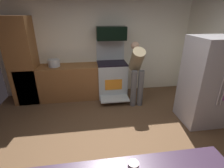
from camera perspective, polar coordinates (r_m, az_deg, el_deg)
name	(u,v)px	position (r m, az deg, el deg)	size (l,w,h in m)	color
ground_plane	(111,146)	(3.14, -0.34, -20.42)	(5.20, 4.80, 0.02)	brown
wall_back	(99,47)	(4.68, -4.40, 12.62)	(5.20, 0.12, 2.60)	beige
lower_cabinet_run	(68,82)	(4.60, -15.00, 0.62)	(2.40, 0.60, 0.90)	brown
cabinet_column	(23,62)	(4.65, -28.15, 6.73)	(0.60, 0.60, 2.10)	brown
oven_range	(112,78)	(4.57, -0.09, 2.08)	(0.76, 1.01, 1.52)	#B8C2C1
microwave	(111,33)	(4.38, -0.28, 17.01)	(0.74, 0.38, 0.33)	black
refrigerator	(208,82)	(3.83, 30.06, 0.60)	(0.87, 0.77, 1.77)	#BEBAC1
person_cook	(137,70)	(4.04, 8.48, 4.89)	(0.31, 0.60, 1.52)	#606060
mug_coffee	(133,167)	(1.59, 7.29, -26.35)	(0.09, 0.09, 0.10)	silver
stock_pot	(54,63)	(4.47, -19.28, 6.82)	(0.29, 0.29, 0.18)	silver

